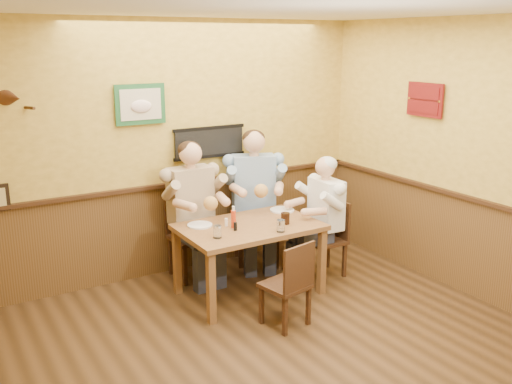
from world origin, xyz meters
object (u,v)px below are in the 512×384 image
diner_white_elder (325,223)px  chair_back_right (254,221)px  hot_sauce_bottle (233,218)px  dining_table (249,233)px  chair_right_end (325,239)px  water_glass_mid (281,226)px  water_glass_left (217,232)px  chair_back_left (192,235)px  cola_tumbler (285,218)px  diner_tan_shirt (191,218)px  salt_shaker (226,222)px  pepper_shaker (235,226)px  diner_blue_polo (254,204)px  chair_near_side (285,283)px

diner_white_elder → chair_back_right: bearing=-145.2°
hot_sauce_bottle → dining_table: bearing=-1.8°
chair_right_end → water_glass_mid: bearing=-65.0°
diner_white_elder → water_glass_left: size_ratio=9.99×
chair_back_left → hot_sauce_bottle: size_ratio=4.82×
dining_table → cola_tumbler: (0.33, -0.16, 0.15)m
diner_tan_shirt → salt_shaker: 0.64m
chair_back_left → diner_tan_shirt: (-0.00, 0.00, 0.21)m
chair_back_right → hot_sauce_bottle: 1.06m
cola_tumbler → dining_table: bearing=154.1°
water_glass_left → pepper_shaker: 0.27m
diner_blue_polo → chair_back_left: bearing=-156.1°
chair_back_left → diner_tan_shirt: bearing=178.9°
chair_near_side → hot_sauce_bottle: size_ratio=4.12×
diner_blue_polo → water_glass_left: diner_blue_polo is taller
dining_table → cola_tumbler: 0.40m
chair_near_side → pepper_shaker: (-0.15, 0.67, 0.38)m
diner_tan_shirt → hot_sauce_bottle: (0.14, -0.70, 0.16)m
chair_near_side → hot_sauce_bottle: bearing=-92.7°
chair_back_right → diner_tan_shirt: bearing=-156.1°
water_glass_mid → hot_sauce_bottle: size_ratio=0.61×
chair_back_right → cola_tumbler: 0.97m
chair_back_right → salt_shaker: 1.02m
diner_blue_polo → dining_table: bearing=-102.4°
diner_tan_shirt → chair_right_end: bearing=-30.3°
chair_back_left → water_glass_mid: 1.20m
cola_tumbler → salt_shaker: size_ratio=1.43×
chair_near_side → diner_white_elder: diner_white_elder is taller
diner_white_elder → salt_shaker: size_ratio=14.80×
chair_back_left → pepper_shaker: 0.86m
hot_sauce_bottle → pepper_shaker: hot_sauce_bottle is taller
chair_back_right → salt_shaker: (-0.72, -0.66, 0.29)m
chair_right_end → diner_tan_shirt: (-1.29, 0.72, 0.26)m
dining_table → chair_near_side: size_ratio=1.70×
diner_white_elder → pepper_shaker: diner_white_elder is taller
cola_tumbler → water_glass_mid: bearing=-133.9°
diner_white_elder → chair_back_left: bearing=-116.3°
chair_back_right → chair_near_side: (-0.56, -1.50, -0.09)m
diner_blue_polo → cola_tumbler: bearing=-79.1°
chair_near_side → salt_shaker: 0.93m
diner_tan_shirt → water_glass_left: 0.91m
diner_blue_polo → water_glass_mid: (-0.35, -1.09, 0.10)m
chair_right_end → pepper_shaker: size_ratio=10.13×
hot_sauce_bottle → diner_white_elder: bearing=-0.9°
chair_back_right → water_glass_left: 1.37m
chair_near_side → cola_tumbler: size_ratio=6.99×
diner_tan_shirt → cola_tumbler: (0.65, -0.87, 0.12)m
diner_tan_shirt → diner_blue_polo: size_ratio=0.97×
dining_table → pepper_shaker: (-0.21, -0.08, 0.13)m
diner_blue_polo → hot_sauce_bottle: 1.01m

